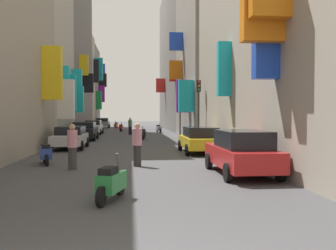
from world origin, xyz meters
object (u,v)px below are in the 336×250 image
Objects in this scene: pedestrian_near_left at (72,147)px; scooter_red at (121,128)px; scooter_silver at (159,128)px; parked_car_red at (242,152)px; scooter_black at (143,134)px; pedestrian_near_right at (130,126)px; parked_car_yellow at (200,139)px; scooter_orange at (116,125)px; parked_car_silver at (70,137)px; scooter_green at (111,182)px; scooter_blue at (46,153)px; parked_car_white at (93,127)px; traffic_light_far_corner at (180,104)px; pedestrian_crossing at (137,145)px; traffic_light_near_corner at (199,101)px; parked_car_grey at (103,123)px; parked_car_black at (84,131)px.

scooter_red is at bearing 87.97° from pedestrian_near_left.
parked_car_red is at bearing -88.67° from scooter_silver.
scooter_black is 7.46m from pedestrian_near_right.
scooter_orange is at bearing 99.39° from parked_car_yellow.
parked_car_red is at bearing -16.76° from pedestrian_near_left.
parked_car_yellow is 7.30m from parked_car_red.
parked_car_silver is 2.51× the size of scooter_green.
scooter_orange is at bearing 89.85° from pedestrian_near_left.
pedestrian_near_left is at bearing -50.51° from scooter_blue.
traffic_light_far_corner reaches higher than parked_car_white.
parked_car_yellow is at bearing -75.87° from scooter_black.
pedestrian_near_right is 6.46m from traffic_light_far_corner.
parked_car_silver is 2.49× the size of pedestrian_crossing.
parked_car_red is at bearing -34.30° from pedestrian_crossing.
parked_car_silver is 2.51× the size of pedestrian_near_left.
parked_car_red is 0.99× the size of traffic_light_near_corner.
scooter_black is 1.01× the size of scooter_orange.
parked_car_yellow reaches higher than scooter_black.
pedestrian_near_right reaches higher than parked_car_grey.
scooter_silver is at bearing 75.45° from scooter_blue.
parked_car_silver is 20.14m from scooter_silver.
parked_car_yellow is at bearing 54.32° from pedestrian_crossing.
scooter_silver is (3.66, 33.06, 0.00)m from scooter_green.
parked_car_white is (0.25, -16.87, -0.01)m from parked_car_grey.
scooter_green is 6.03m from pedestrian_crossing.
scooter_green is at bearing -72.03° from pedestrian_near_left.
scooter_silver is at bearing 83.87° from pedestrian_crossing.
pedestrian_crossing is at bearing 14.05° from pedestrian_near_left.
parked_car_grey is 0.97× the size of parked_car_yellow.
parked_car_grey is 33.00m from parked_car_silver.
parked_car_black reaches higher than parked_car_silver.
pedestrian_near_left is (1.89, -41.77, 0.09)m from parked_car_grey.
pedestrian_crossing is 19.60m from traffic_light_far_corner.
traffic_light_near_corner reaches higher than scooter_green.
parked_car_black is at bearing -121.31° from scooter_silver.
parked_car_red is 18.30m from scooter_black.
pedestrian_near_right reaches higher than parked_car_white.
parked_car_grey reaches higher than scooter_silver.
traffic_light_far_corner is at bearing -32.09° from parked_car_white.
pedestrian_near_left is (1.37, -1.66, 0.41)m from scooter_blue.
parked_car_black is at bearing 124.53° from parked_car_yellow.
parked_car_yellow is 25.65m from scooter_red.
scooter_black is at bearing -81.72° from pedestrian_near_right.
traffic_light_near_corner is at bearing -37.21° from parked_car_black.
traffic_light_near_corner is (8.38, -14.82, 2.19)m from parked_car_white.
scooter_silver is (6.84, 18.94, -0.26)m from parked_car_silver.
scooter_blue is 0.39× the size of traffic_light_far_corner.
parked_car_grey is 32.92m from traffic_light_near_corner.
parked_car_white is 30.43m from scooter_green.
scooter_green is at bearing -96.32° from scooter_silver.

